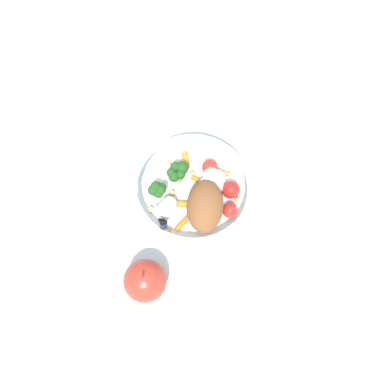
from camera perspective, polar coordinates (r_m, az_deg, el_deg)
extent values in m
plane|color=silver|center=(0.83, -0.95, -1.00)|extent=(2.40, 2.40, 0.00)
cylinder|color=white|center=(0.82, 0.00, -0.72)|extent=(0.20, 0.20, 0.01)
torus|color=white|center=(0.78, 0.00, 0.61)|extent=(0.21, 0.21, 0.01)
ellipsoid|color=brown|center=(0.78, 1.67, -1.81)|extent=(0.11, 0.12, 0.06)
cylinder|color=#8EB766|center=(0.82, -1.83, 1.98)|extent=(0.02, 0.02, 0.02)
sphere|color=#23561E|center=(0.81, -1.29, 3.11)|extent=(0.02, 0.02, 0.02)
sphere|color=#23561E|center=(0.80, -2.14, 3.26)|extent=(0.02, 0.02, 0.02)
sphere|color=#23561E|center=(0.80, -2.38, 2.69)|extent=(0.02, 0.02, 0.02)
sphere|color=#23561E|center=(0.80, -2.24, 2.04)|extent=(0.02, 0.02, 0.02)
sphere|color=#23561E|center=(0.80, -1.48, 2.24)|extent=(0.02, 0.02, 0.02)
cylinder|color=#7FAD5B|center=(0.81, -4.28, -0.23)|extent=(0.01, 0.01, 0.02)
sphere|color=#23561E|center=(0.80, -3.83, 0.73)|extent=(0.01, 0.01, 0.01)
sphere|color=#23561E|center=(0.80, -4.26, 0.79)|extent=(0.01, 0.01, 0.01)
sphere|color=#23561E|center=(0.80, -4.67, 0.68)|extent=(0.02, 0.02, 0.02)
sphere|color=#23561E|center=(0.79, -5.00, 0.24)|extent=(0.02, 0.02, 0.02)
sphere|color=#23561E|center=(0.80, -4.59, 0.00)|extent=(0.02, 0.02, 0.02)
sphere|color=#23561E|center=(0.79, -4.28, -0.22)|extent=(0.02, 0.02, 0.02)
sphere|color=#23561E|center=(0.79, -4.01, 0.28)|extent=(0.02, 0.02, 0.02)
sphere|color=silver|center=(0.82, 3.21, 1.76)|extent=(0.03, 0.03, 0.03)
sphere|color=silver|center=(0.81, 2.55, 1.93)|extent=(0.03, 0.03, 0.03)
sphere|color=silver|center=(0.81, 2.23, 1.26)|extent=(0.03, 0.03, 0.03)
sphere|color=silver|center=(0.81, 1.83, 1.02)|extent=(0.03, 0.03, 0.03)
sphere|color=silver|center=(0.81, 2.46, 0.42)|extent=(0.02, 0.02, 0.02)
sphere|color=silver|center=(0.81, 3.41, 0.72)|extent=(0.02, 0.02, 0.02)
sphere|color=white|center=(0.80, -2.75, -1.75)|extent=(0.03, 0.03, 0.03)
sphere|color=white|center=(0.80, -3.46, -2.07)|extent=(0.03, 0.03, 0.03)
sphere|color=white|center=(0.80, -4.12, -2.57)|extent=(0.02, 0.02, 0.02)
sphere|color=white|center=(0.79, -3.48, -2.45)|extent=(0.02, 0.02, 0.02)
sphere|color=white|center=(0.80, -3.31, -2.48)|extent=(0.02, 0.02, 0.02)
cube|color=yellow|center=(0.80, -3.65, -4.38)|extent=(0.02, 0.02, 0.00)
cylinder|color=#1933B2|center=(0.79, -3.69, -4.16)|extent=(0.02, 0.02, 0.02)
sphere|color=black|center=(0.78, -3.75, -3.85)|extent=(0.01, 0.01, 0.01)
sphere|color=black|center=(0.77, -4.13, -3.59)|extent=(0.01, 0.01, 0.01)
sphere|color=black|center=(0.77, -3.42, -3.90)|extent=(0.01, 0.01, 0.01)
cylinder|color=orange|center=(0.81, -1.52, -1.53)|extent=(0.03, 0.03, 0.01)
cylinder|color=orange|center=(0.80, -1.29, -4.08)|extent=(0.03, 0.02, 0.01)
cylinder|color=orange|center=(0.84, -0.83, 4.10)|extent=(0.02, 0.03, 0.01)
cylinder|color=orange|center=(0.83, 0.68, 1.58)|extent=(0.02, 0.02, 0.01)
cylinder|color=orange|center=(0.83, 4.06, 2.33)|extent=(0.02, 0.03, 0.01)
sphere|color=red|center=(0.81, 4.98, 0.29)|extent=(0.03, 0.03, 0.03)
sphere|color=red|center=(0.80, 4.88, -2.38)|extent=(0.03, 0.03, 0.03)
sphere|color=red|center=(0.83, 2.30, 3.17)|extent=(0.03, 0.03, 0.03)
sphere|color=tan|center=(0.82, 5.86, -1.01)|extent=(0.01, 0.01, 0.01)
sphere|color=tan|center=(0.81, -3.16, -1.34)|extent=(0.01, 0.01, 0.01)
sphere|color=#D1B775|center=(0.83, 0.07, 2.36)|extent=(0.01, 0.01, 0.01)
sphere|color=tan|center=(0.79, -2.92, -4.76)|extent=(0.01, 0.01, 0.01)
sphere|color=#D1B775|center=(0.84, 1.75, 3.96)|extent=(0.01, 0.01, 0.01)
sphere|color=tan|center=(0.84, -2.95, 3.74)|extent=(0.01, 0.01, 0.01)
sphere|color=#D1B775|center=(0.81, -5.26, -2.19)|extent=(0.01, 0.01, 0.01)
sphere|color=#D1B775|center=(0.82, -2.53, -0.04)|extent=(0.01, 0.01, 0.01)
sphere|color=tan|center=(0.83, 4.72, 0.99)|extent=(0.01, 0.01, 0.01)
sphere|color=#BC3828|center=(0.75, -6.01, -11.21)|extent=(0.07, 0.07, 0.07)
cylinder|color=brown|center=(0.71, -6.34, -10.57)|extent=(0.00, 0.00, 0.01)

